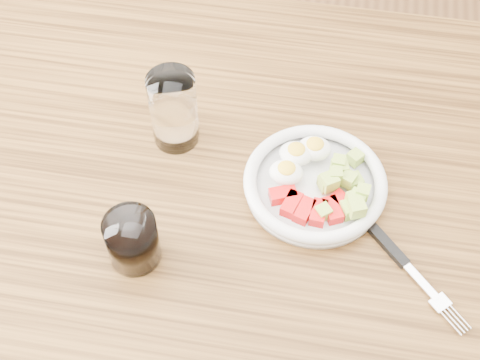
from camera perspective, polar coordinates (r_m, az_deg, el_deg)
dining_table at (r=1.06m, az=0.44°, el=-4.58°), size 1.50×0.90×0.77m
bowl at (r=0.98m, az=6.42°, el=-0.18°), size 0.21×0.21×0.05m
fork at (r=0.95m, az=13.05°, el=-6.06°), size 0.16×0.17×0.01m
water_glass at (r=1.00m, az=-5.69°, el=5.98°), size 0.07×0.07×0.13m
coffee_glass at (r=0.91m, az=-9.17°, el=-5.11°), size 0.07×0.07×0.08m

